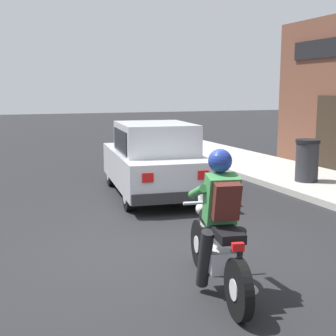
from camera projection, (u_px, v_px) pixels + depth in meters
ground_plane at (144, 253)px, 6.52m from camera, size 80.00×80.00×0.00m
sidewalk_curb at (316, 182)px, 11.19m from camera, size 2.60×22.00×0.14m
motorcycle_with_rider at (218, 233)px, 5.18m from camera, size 0.66×2.01×1.62m
car_hatchback at (153, 160)px, 9.95m from camera, size 2.06×3.94×1.57m
trash_bin at (307, 160)px, 10.84m from camera, size 0.56×0.56×0.98m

